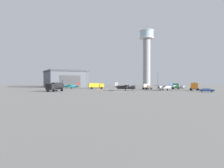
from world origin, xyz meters
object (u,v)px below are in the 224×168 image
Objects in this scene: light_post_west at (87,78)px; traffic_cone_near_left at (84,89)px; truck_flatbed_white at (147,87)px; airplane_black at (126,87)px; control_tower at (147,52)px; airplane_silver at (165,87)px; traffic_cone_mid_apron at (97,90)px; truck_box_green at (176,86)px; light_post_east at (158,78)px; car_silver at (182,87)px; airplane_teal at (71,86)px; traffic_cone_near_right at (97,90)px; truck_box_yellow at (96,86)px; truck_fuel_tanker_black at (55,86)px; truck_fuel_tanker_orange at (194,86)px; car_blue at (206,90)px.

light_post_west is 29.69m from traffic_cone_near_left.
truck_flatbed_white is 10.40× the size of traffic_cone_near_left.
control_tower is at bearing 75.93° from airplane_black.
truck_flatbed_white reaches higher than traffic_cone_near_left.
airplane_silver reaches higher than traffic_cone_mid_apron.
truck_box_green is 25.42m from light_post_east.
airplane_black is at bearing -14.46° from car_silver.
truck_flatbed_white is 32.82m from light_post_east.
airplane_teal is 24.33m from traffic_cone_near_right.
light_post_west is at bearing -127.16° from airplane_teal.
truck_box_yellow is 1.02× the size of truck_fuel_tanker_black.
truck_fuel_tanker_orange is 9.72× the size of traffic_cone_mid_apron.
light_post_west reaches higher than truck_fuel_tanker_orange.
airplane_silver is at bearing -43.98° from light_post_west.
car_blue is (-4.47, -41.12, 0.00)m from car_silver.
light_post_east is (-3.90, 24.78, 4.09)m from truck_box_green.
airplane_teal is 35.82m from truck_flatbed_white.
control_tower is 6.58× the size of truck_box_green.
truck_fuel_tanker_orange reaches higher than traffic_cone_near_left.
car_silver is (13.74, -40.38, -24.16)m from control_tower.
car_blue is at bearing -12.61° from traffic_cone_mid_apron.
car_silver is 8.43× the size of traffic_cone_near_left.
light_post_west is at bearing -66.40° from car_silver.
light_post_east reaches higher than airplane_silver.
airplane_teal is (-25.86, 20.85, -0.05)m from airplane_black.
airplane_black is 43.72m from car_silver.
control_tower is 65.11m from truck_box_yellow.
airplane_teal is at bearing -50.17° from car_silver.
light_post_east is (19.38, 44.69, 4.18)m from airplane_black.
airplane_silver reaches higher than traffic_cone_near_left.
traffic_cone_mid_apron is (-10.34, -1.15, -1.14)m from airplane_black.
control_tower is 92.37m from truck_fuel_tanker_black.
light_post_west reaches higher than truck_fuel_tanker_black.
airplane_teal is at bearing -60.72° from airplane_silver.
truck_flatbed_white is 27.99m from car_blue.
truck_fuel_tanker_orange is 1.00× the size of truck_flatbed_white.
light_post_east reaches higher than truck_box_green.
truck_flatbed_white reaches higher than traffic_cone_mid_apron.
airplane_silver is at bearing -91.16° from control_tower.
truck_flatbed_white is at bearing 13.47° from traffic_cone_near_left.
truck_flatbed_white is at bearing -36.61° from light_post_west.
traffic_cone_near_left is at bearing -123.17° from truck_box_yellow.
airplane_black is 33.22m from airplane_teal.
control_tower reaches higher than traffic_cone_near_right.
truck_fuel_tanker_orange is 0.88× the size of truck_box_green.
truck_box_yellow is at bearing 163.68° from car_blue.
traffic_cone_mid_apron is (-29.72, -45.84, -5.32)m from light_post_east.
airplane_silver is 25.65m from traffic_cone_near_right.
airplane_teal is at bearing -129.13° from control_tower.
airplane_black reaches higher than truck_flatbed_white.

